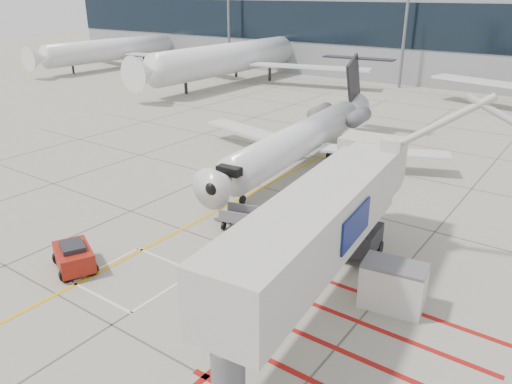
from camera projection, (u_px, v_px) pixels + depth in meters
The scene contains 10 objects.
ground_plane at pixel (181, 281), 23.12m from camera, with size 260.00×260.00×0.00m, color gray.
regional_jet at pixel (289, 127), 35.27m from camera, with size 21.49×27.09×7.10m, color silver, non-canonical shape.
jet_bridge at pixel (313, 239), 19.28m from camera, with size 8.52×18.00×7.20m, color beige, non-canonical shape.
pushback_tug at pixel (74, 256), 23.87m from camera, with size 2.47×1.55×1.44m, color maroon, non-canonical shape.
baggage_cart at pixel (240, 218), 28.02m from camera, with size 2.05×1.30×1.30m, color slate, non-canonical shape.
ground_power_unit at pixel (393, 286), 20.92m from camera, with size 2.59×1.51×2.05m, color silver, non-canonical shape.
cone_nose at pixel (229, 235), 27.00m from camera, with size 0.33×0.33×0.46m, color orange.
cone_side at pixel (246, 227), 27.94m from camera, with size 0.34×0.34×0.47m, color orange.
bg_aircraft_a at pixel (123, 34), 86.57m from camera, with size 32.58×36.20×10.86m, color silver, non-canonical shape.
bg_aircraft_b at pixel (244, 37), 72.04m from camera, with size 37.82×42.02×12.61m, color silver, non-canonical shape.
Camera 1 is at (14.42, -14.10, 12.53)m, focal length 35.00 mm.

